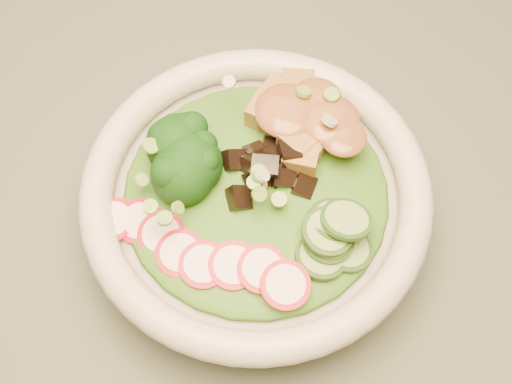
% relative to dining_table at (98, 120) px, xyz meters
% --- Properties ---
extents(floor, '(4.00, 4.00, 0.00)m').
position_rel_dining_table_xyz_m(floor, '(0.00, 0.00, -0.64)').
color(floor, brown).
rests_on(floor, ground).
extents(dining_table, '(1.20, 0.80, 0.75)m').
position_rel_dining_table_xyz_m(dining_table, '(0.00, 0.00, 0.00)').
color(dining_table, black).
rests_on(dining_table, ground).
extents(salad_bowl, '(0.25, 0.25, 0.07)m').
position_rel_dining_table_xyz_m(salad_bowl, '(0.22, -0.09, 0.15)').
color(salad_bowl, beige).
rests_on(salad_bowl, dining_table).
extents(lettuce_bed, '(0.19, 0.19, 0.02)m').
position_rel_dining_table_xyz_m(lettuce_bed, '(0.22, -0.09, 0.17)').
color(lettuce_bed, '#245B13').
rests_on(lettuce_bed, salad_bowl).
extents(broccoli_florets, '(0.08, 0.07, 0.04)m').
position_rel_dining_table_xyz_m(broccoli_florets, '(0.16, -0.08, 0.18)').
color(broccoli_florets, black).
rests_on(broccoli_florets, salad_bowl).
extents(radish_slices, '(0.10, 0.05, 0.02)m').
position_rel_dining_table_xyz_m(radish_slices, '(0.21, -0.15, 0.17)').
color(radish_slices, '#B40D20').
rests_on(radish_slices, salad_bowl).
extents(cucumber_slices, '(0.07, 0.07, 0.03)m').
position_rel_dining_table_xyz_m(cucumber_slices, '(0.28, -0.10, 0.18)').
color(cucumber_slices, '#89AC5F').
rests_on(cucumber_slices, salad_bowl).
extents(mushroom_heap, '(0.07, 0.07, 0.04)m').
position_rel_dining_table_xyz_m(mushroom_heap, '(0.22, -0.08, 0.18)').
color(mushroom_heap, black).
rests_on(mushroom_heap, salad_bowl).
extents(tofu_cubes, '(0.09, 0.06, 0.03)m').
position_rel_dining_table_xyz_m(tofu_cubes, '(0.23, -0.03, 0.18)').
color(tofu_cubes, olive).
rests_on(tofu_cubes, salad_bowl).
extents(peanut_sauce, '(0.06, 0.05, 0.01)m').
position_rel_dining_table_xyz_m(peanut_sauce, '(0.23, -0.03, 0.19)').
color(peanut_sauce, brown).
rests_on(peanut_sauce, tofu_cubes).
extents(scallion_garnish, '(0.18, 0.18, 0.02)m').
position_rel_dining_table_xyz_m(scallion_garnish, '(0.22, -0.09, 0.19)').
color(scallion_garnish, '#6DA038').
rests_on(scallion_garnish, salad_bowl).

